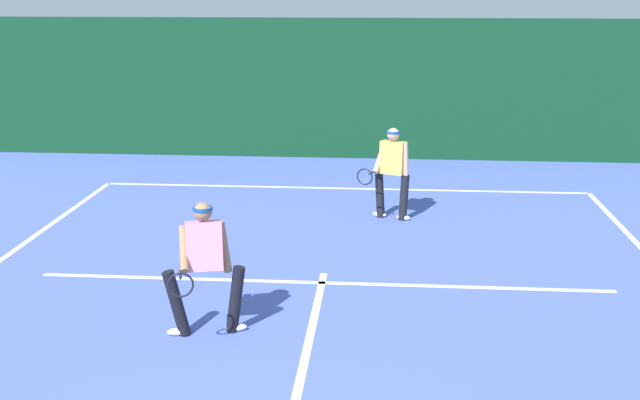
# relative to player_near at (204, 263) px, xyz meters

# --- Properties ---
(court_line_baseline_far) EXTENTS (9.89, 0.10, 0.01)m
(court_line_baseline_far) POSITION_rel_player_near_xyz_m (1.24, 7.20, -0.89)
(court_line_baseline_far) COLOR white
(court_line_baseline_far) RESTS_ON ground_plane
(court_line_service) EXTENTS (8.07, 0.10, 0.01)m
(court_line_service) POSITION_rel_player_near_xyz_m (1.24, 1.79, -0.89)
(court_line_service) COLOR white
(court_line_service) RESTS_ON ground_plane
(court_line_centre) EXTENTS (0.10, 6.40, 0.01)m
(court_line_centre) POSITION_rel_player_near_xyz_m (1.24, -1.04, -0.89)
(court_line_centre) COLOR white
(court_line_centre) RESTS_ON ground_plane
(player_near) EXTENTS (0.99, 0.92, 1.63)m
(player_near) POSITION_rel_player_near_xyz_m (0.00, 0.00, 0.00)
(player_near) COLOR black
(player_near) RESTS_ON ground_plane
(player_far) EXTENTS (0.97, 0.86, 1.64)m
(player_far) POSITION_rel_player_near_xyz_m (2.22, 5.09, 0.01)
(player_far) COLOR black
(player_far) RESTS_ON ground_plane
(back_fence_windscreen) EXTENTS (18.00, 0.12, 3.31)m
(back_fence_windscreen) POSITION_rel_player_near_xyz_m (1.24, 10.23, 0.76)
(back_fence_windscreen) COLOR #0E391E
(back_fence_windscreen) RESTS_ON ground_plane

